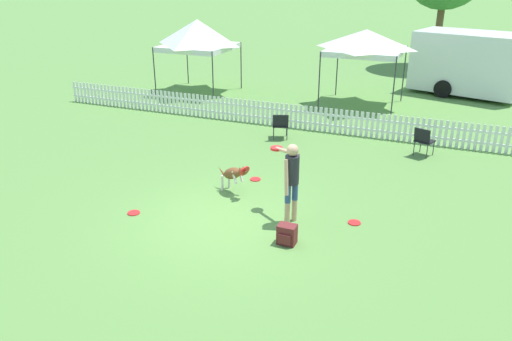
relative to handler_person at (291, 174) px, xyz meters
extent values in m
plane|color=#5B8C42|center=(-1.23, -0.42, -1.04)|extent=(240.00, 240.00, 0.00)
cylinder|color=tan|center=(-0.01, -0.11, -0.81)|extent=(0.11, 0.11, 0.47)
cylinder|color=#334C7A|center=(-0.01, -0.11, -0.39)|extent=(0.12, 0.12, 0.38)
cylinder|color=tan|center=(0.07, 0.07, -0.81)|extent=(0.11, 0.11, 0.47)
cylinder|color=#334C7A|center=(0.07, 0.07, -0.39)|extent=(0.12, 0.12, 0.38)
cylinder|color=#26262D|center=(0.03, -0.02, 0.10)|extent=(0.37, 0.37, 0.58)
sphere|color=tan|center=(0.03, -0.02, 0.50)|extent=(0.23, 0.23, 0.23)
cylinder|color=tan|center=(-0.01, -0.23, 0.01)|extent=(0.17, 0.21, 0.71)
cylinder|color=tan|center=(-0.19, 0.32, 0.33)|extent=(0.64, 0.44, 0.14)
cylinder|color=red|center=(-0.49, 0.50, 0.28)|extent=(0.26, 0.26, 0.02)
cylinder|color=red|center=(-0.49, 0.50, 0.31)|extent=(0.26, 0.26, 0.02)
ellipsoid|color=brown|center=(-1.65, 0.80, -0.57)|extent=(0.68, 0.53, 0.46)
ellipsoid|color=silver|center=(-1.65, 0.80, -0.62)|extent=(0.36, 0.28, 0.22)
sphere|color=brown|center=(-1.34, 0.65, -0.41)|extent=(0.17, 0.17, 0.17)
cone|color=brown|center=(-1.27, 0.61, -0.37)|extent=(0.17, 0.15, 0.14)
cylinder|color=red|center=(-1.27, 0.61, -0.37)|extent=(0.23, 0.29, 0.24)
cone|color=brown|center=(-1.34, 0.70, -0.34)|extent=(0.05, 0.05, 0.08)
cone|color=brown|center=(-1.38, 0.61, -0.34)|extent=(0.05, 0.05, 0.08)
cylinder|color=silver|center=(-1.84, 1.01, -0.86)|extent=(0.06, 0.06, 0.36)
cylinder|color=silver|center=(-1.93, 0.83, -0.86)|extent=(0.06, 0.06, 0.36)
cylinder|color=silver|center=(-1.45, 0.80, -0.59)|extent=(0.18, 0.12, 0.29)
cylinder|color=silver|center=(-1.53, 0.64, -0.59)|extent=(0.18, 0.12, 0.29)
cone|color=brown|center=(-2.03, 0.99, -0.63)|extent=(0.28, 0.18, 0.20)
cylinder|color=red|center=(1.24, 0.41, -1.03)|extent=(0.26, 0.26, 0.02)
cylinder|color=red|center=(-3.13, -0.95, -1.03)|extent=(0.26, 0.26, 0.02)
cylinder|color=red|center=(-1.46, 1.68, -1.03)|extent=(0.26, 0.26, 0.02)
cube|color=maroon|center=(0.24, -0.86, -0.85)|extent=(0.34, 0.25, 0.38)
cube|color=maroon|center=(0.24, -1.00, -0.89)|extent=(0.24, 0.04, 0.19)
cube|color=white|center=(-1.23, 6.02, -0.81)|extent=(19.15, 0.04, 0.06)
cube|color=white|center=(-1.23, 6.02, -0.49)|extent=(19.15, 0.04, 0.06)
cube|color=white|center=(-10.73, 6.02, -0.66)|extent=(0.09, 0.02, 0.77)
cube|color=white|center=(-10.57, 6.02, -0.66)|extent=(0.09, 0.02, 0.77)
cube|color=white|center=(-10.41, 6.02, -0.66)|extent=(0.09, 0.02, 0.77)
cube|color=white|center=(-10.25, 6.02, -0.66)|extent=(0.09, 0.02, 0.77)
cube|color=white|center=(-10.09, 6.02, -0.66)|extent=(0.09, 0.02, 0.77)
cube|color=white|center=(-9.93, 6.02, -0.66)|extent=(0.09, 0.02, 0.77)
cube|color=white|center=(-9.76, 6.02, -0.66)|extent=(0.09, 0.02, 0.77)
cube|color=white|center=(-9.60, 6.02, -0.66)|extent=(0.09, 0.02, 0.77)
cube|color=white|center=(-9.44, 6.02, -0.66)|extent=(0.09, 0.02, 0.77)
cube|color=white|center=(-9.28, 6.02, -0.66)|extent=(0.09, 0.02, 0.77)
cube|color=white|center=(-9.12, 6.02, -0.66)|extent=(0.09, 0.02, 0.77)
cube|color=white|center=(-8.96, 6.02, -0.66)|extent=(0.09, 0.02, 0.77)
cube|color=white|center=(-8.80, 6.02, -0.66)|extent=(0.09, 0.02, 0.77)
cube|color=white|center=(-8.64, 6.02, -0.66)|extent=(0.09, 0.02, 0.77)
cube|color=white|center=(-8.48, 6.02, -0.66)|extent=(0.09, 0.02, 0.77)
cube|color=white|center=(-8.32, 6.02, -0.66)|extent=(0.09, 0.02, 0.77)
cube|color=white|center=(-8.15, 6.02, -0.66)|extent=(0.09, 0.02, 0.77)
cube|color=white|center=(-7.99, 6.02, -0.66)|extent=(0.09, 0.02, 0.77)
cube|color=white|center=(-7.83, 6.02, -0.66)|extent=(0.09, 0.02, 0.77)
cube|color=white|center=(-7.67, 6.02, -0.66)|extent=(0.09, 0.02, 0.77)
cube|color=white|center=(-7.51, 6.02, -0.66)|extent=(0.09, 0.02, 0.77)
cube|color=white|center=(-7.35, 6.02, -0.66)|extent=(0.09, 0.02, 0.77)
cube|color=white|center=(-7.19, 6.02, -0.66)|extent=(0.09, 0.02, 0.77)
cube|color=white|center=(-7.03, 6.02, -0.66)|extent=(0.09, 0.02, 0.77)
cube|color=white|center=(-6.87, 6.02, -0.66)|extent=(0.09, 0.02, 0.77)
cube|color=white|center=(-6.71, 6.02, -0.66)|extent=(0.09, 0.02, 0.77)
cube|color=white|center=(-6.55, 6.02, -0.66)|extent=(0.09, 0.02, 0.77)
cube|color=white|center=(-6.38, 6.02, -0.66)|extent=(0.09, 0.02, 0.77)
cube|color=white|center=(-6.22, 6.02, -0.66)|extent=(0.09, 0.02, 0.77)
cube|color=white|center=(-6.06, 6.02, -0.66)|extent=(0.09, 0.02, 0.77)
cube|color=white|center=(-5.90, 6.02, -0.66)|extent=(0.09, 0.02, 0.77)
cube|color=white|center=(-5.74, 6.02, -0.66)|extent=(0.09, 0.02, 0.77)
cube|color=white|center=(-5.58, 6.02, -0.66)|extent=(0.09, 0.02, 0.77)
cube|color=white|center=(-5.42, 6.02, -0.66)|extent=(0.09, 0.02, 0.77)
cube|color=white|center=(-5.26, 6.02, -0.66)|extent=(0.09, 0.02, 0.77)
cube|color=white|center=(-5.10, 6.02, -0.66)|extent=(0.09, 0.02, 0.77)
cube|color=white|center=(-4.94, 6.02, -0.66)|extent=(0.09, 0.02, 0.77)
cube|color=white|center=(-4.78, 6.02, -0.66)|extent=(0.09, 0.02, 0.77)
cube|color=white|center=(-4.61, 6.02, -0.66)|extent=(0.09, 0.02, 0.77)
cube|color=white|center=(-4.45, 6.02, -0.66)|extent=(0.09, 0.02, 0.77)
cube|color=white|center=(-4.29, 6.02, -0.66)|extent=(0.09, 0.02, 0.77)
cube|color=white|center=(-4.13, 6.02, -0.66)|extent=(0.09, 0.02, 0.77)
cube|color=white|center=(-3.97, 6.02, -0.66)|extent=(0.09, 0.02, 0.77)
cube|color=white|center=(-3.81, 6.02, -0.66)|extent=(0.09, 0.02, 0.77)
cube|color=white|center=(-3.65, 6.02, -0.66)|extent=(0.09, 0.02, 0.77)
cube|color=white|center=(-3.49, 6.02, -0.66)|extent=(0.09, 0.02, 0.77)
cube|color=white|center=(-3.33, 6.02, -0.66)|extent=(0.09, 0.02, 0.77)
cube|color=white|center=(-3.17, 6.02, -0.66)|extent=(0.09, 0.02, 0.77)
cube|color=white|center=(-3.00, 6.02, -0.66)|extent=(0.09, 0.02, 0.77)
cube|color=white|center=(-2.84, 6.02, -0.66)|extent=(0.09, 0.02, 0.77)
cube|color=white|center=(-2.68, 6.02, -0.66)|extent=(0.09, 0.02, 0.77)
cube|color=white|center=(-2.52, 6.02, -0.66)|extent=(0.09, 0.02, 0.77)
cube|color=white|center=(-2.36, 6.02, -0.66)|extent=(0.09, 0.02, 0.77)
cube|color=white|center=(-2.20, 6.02, -0.66)|extent=(0.09, 0.02, 0.77)
cube|color=white|center=(-2.04, 6.02, -0.66)|extent=(0.09, 0.02, 0.77)
cube|color=white|center=(-1.88, 6.02, -0.66)|extent=(0.09, 0.02, 0.77)
cube|color=white|center=(-1.72, 6.02, -0.66)|extent=(0.09, 0.02, 0.77)
cube|color=white|center=(-1.56, 6.02, -0.66)|extent=(0.09, 0.02, 0.77)
cube|color=white|center=(-1.40, 6.02, -0.66)|extent=(0.09, 0.02, 0.77)
cube|color=white|center=(-1.23, 6.02, -0.66)|extent=(0.09, 0.02, 0.77)
cube|color=white|center=(-1.07, 6.02, -0.66)|extent=(0.09, 0.02, 0.77)
cube|color=white|center=(-0.91, 6.02, -0.66)|extent=(0.09, 0.02, 0.77)
cube|color=white|center=(-0.75, 6.02, -0.66)|extent=(0.09, 0.02, 0.77)
cube|color=white|center=(-0.59, 6.02, -0.66)|extent=(0.09, 0.02, 0.77)
cube|color=white|center=(-0.43, 6.02, -0.66)|extent=(0.09, 0.02, 0.77)
cube|color=white|center=(-0.27, 6.02, -0.66)|extent=(0.09, 0.02, 0.77)
cube|color=white|center=(-0.11, 6.02, -0.66)|extent=(0.09, 0.02, 0.77)
cube|color=white|center=(0.05, 6.02, -0.66)|extent=(0.09, 0.02, 0.77)
cube|color=white|center=(0.21, 6.02, -0.66)|extent=(0.09, 0.02, 0.77)
cube|color=white|center=(0.38, 6.02, -0.66)|extent=(0.09, 0.02, 0.77)
cube|color=white|center=(0.54, 6.02, -0.66)|extent=(0.09, 0.02, 0.77)
cube|color=white|center=(0.70, 6.02, -0.66)|extent=(0.09, 0.02, 0.77)
cube|color=white|center=(0.86, 6.02, -0.66)|extent=(0.09, 0.02, 0.77)
cube|color=white|center=(1.02, 6.02, -0.66)|extent=(0.09, 0.02, 0.77)
cube|color=white|center=(1.18, 6.02, -0.66)|extent=(0.09, 0.02, 0.77)
cube|color=white|center=(1.34, 6.02, -0.66)|extent=(0.09, 0.02, 0.77)
cube|color=white|center=(1.50, 6.02, -0.66)|extent=(0.09, 0.02, 0.77)
cube|color=white|center=(1.66, 6.02, -0.66)|extent=(0.09, 0.02, 0.77)
cube|color=white|center=(1.82, 6.02, -0.66)|extent=(0.09, 0.02, 0.77)
cube|color=white|center=(1.98, 6.02, -0.66)|extent=(0.09, 0.02, 0.77)
cube|color=white|center=(2.15, 6.02, -0.66)|extent=(0.09, 0.02, 0.77)
cube|color=white|center=(2.31, 6.02, -0.66)|extent=(0.09, 0.02, 0.77)
cube|color=white|center=(2.47, 6.02, -0.66)|extent=(0.09, 0.02, 0.77)
cube|color=white|center=(2.63, 6.02, -0.66)|extent=(0.09, 0.02, 0.77)
cube|color=white|center=(2.79, 6.02, -0.66)|extent=(0.09, 0.02, 0.77)
cube|color=white|center=(2.95, 6.02, -0.66)|extent=(0.09, 0.02, 0.77)
cube|color=white|center=(3.11, 6.02, -0.66)|extent=(0.09, 0.02, 0.77)
cube|color=white|center=(3.27, 6.02, -0.66)|extent=(0.09, 0.02, 0.77)
cube|color=white|center=(3.43, 6.02, -0.66)|extent=(0.09, 0.02, 0.77)
cube|color=white|center=(3.59, 6.02, -0.66)|extent=(0.09, 0.02, 0.77)
cube|color=white|center=(3.75, 6.02, -0.66)|extent=(0.09, 0.02, 0.77)
cube|color=white|center=(3.92, 6.02, -0.66)|extent=(0.09, 0.02, 0.77)
cube|color=white|center=(4.08, 6.02, -0.66)|extent=(0.09, 0.02, 0.77)
cube|color=white|center=(4.24, 6.02, -0.66)|extent=(0.09, 0.02, 0.77)
cylinder|color=#333338|center=(-1.89, 5.16, -0.84)|extent=(0.02, 0.02, 0.40)
cylinder|color=#333338|center=(-2.26, 5.01, -0.84)|extent=(0.02, 0.02, 0.40)
cylinder|color=#333338|center=(-1.74, 4.79, -0.84)|extent=(0.02, 0.02, 0.40)
cylinder|color=#333338|center=(-2.11, 4.65, -0.84)|extent=(0.02, 0.02, 0.40)
cube|color=black|center=(-2.00, 4.90, -0.64)|extent=(0.61, 0.61, 0.03)
cube|color=black|center=(-1.92, 4.71, -0.45)|extent=(0.46, 0.25, 0.38)
cylinder|color=#333338|center=(2.38, 5.13, -0.84)|extent=(0.02, 0.02, 0.41)
cylinder|color=#333338|center=(2.02, 5.26, -0.84)|extent=(0.02, 0.02, 0.41)
cylinder|color=#333338|center=(2.24, 4.77, -0.84)|extent=(0.02, 0.02, 0.41)
cylinder|color=#333338|center=(1.89, 4.91, -0.84)|extent=(0.02, 0.02, 0.41)
cube|color=black|center=(2.13, 5.02, -0.63)|extent=(0.58, 0.58, 0.03)
cube|color=black|center=(2.06, 4.83, -0.43)|extent=(0.45, 0.24, 0.39)
cylinder|color=#333338|center=(-8.35, 7.90, -0.08)|extent=(0.04, 0.04, 1.92)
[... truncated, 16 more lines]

